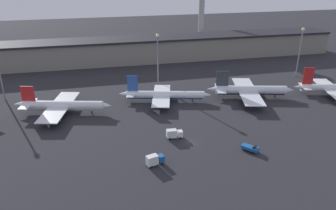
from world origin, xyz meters
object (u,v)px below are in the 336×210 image
(airplane_3, at_px, (250,90))
(service_vehicle_3, at_px, (155,160))
(airplane_1, at_px, (62,106))
(service_vehicle_1, at_px, (174,134))
(airplane_2, at_px, (164,95))
(airplane_4, at_px, (333,88))
(control_tower, at_px, (202,4))
(service_vehicle_2, at_px, (250,148))

(airplane_3, bearing_deg, service_vehicle_3, -126.22)
(airplane_1, relative_size, airplane_3, 1.01)
(airplane_3, relative_size, service_vehicle_1, 6.83)
(airplane_2, bearing_deg, airplane_4, 7.46)
(service_vehicle_3, bearing_deg, airplane_2, 57.61)
(airplane_4, bearing_deg, control_tower, 116.71)
(airplane_1, bearing_deg, service_vehicle_1, -23.50)
(airplane_2, xyz_separation_m, control_tower, (54.28, 113.54, 26.37))
(airplane_1, relative_size, service_vehicle_1, 6.92)
(airplane_2, relative_size, service_vehicle_2, 7.00)
(control_tower, bearing_deg, airplane_1, -130.39)
(service_vehicle_1, height_order, service_vehicle_3, service_vehicle_3)
(airplane_3, height_order, service_vehicle_3, airplane_3)
(airplane_3, bearing_deg, airplane_2, -172.42)
(airplane_1, bearing_deg, service_vehicle_2, -21.49)
(airplane_1, relative_size, airplane_2, 0.98)
(airplane_2, distance_m, control_tower, 128.58)
(airplane_2, bearing_deg, airplane_1, -161.94)
(service_vehicle_1, xyz_separation_m, service_vehicle_3, (-10.12, -15.55, 0.08))
(airplane_3, xyz_separation_m, airplane_4, (41.66, -4.70, -0.48))
(airplane_2, xyz_separation_m, airplane_3, (40.79, -4.43, 0.51))
(service_vehicle_1, bearing_deg, airplane_3, 36.83)
(airplane_1, height_order, service_vehicle_3, airplane_1)
(airplane_2, distance_m, service_vehicle_2, 53.08)
(airplane_3, bearing_deg, airplane_1, -166.92)
(airplane_2, relative_size, airplane_4, 1.10)
(service_vehicle_3, distance_m, control_tower, 179.70)
(airplane_4, relative_size, service_vehicle_3, 6.22)
(airplane_4, bearing_deg, airplane_3, -172.66)
(service_vehicle_3, bearing_deg, airplane_1, 106.72)
(service_vehicle_2, xyz_separation_m, control_tower, (34.62, 162.80, 28.31))
(service_vehicle_1, distance_m, service_vehicle_3, 18.56)
(airplane_1, height_order, control_tower, control_tower)
(airplane_1, bearing_deg, control_tower, 63.38)
(service_vehicle_2, bearing_deg, airplane_2, 160.70)
(airplane_2, height_order, control_tower, control_tower)
(airplane_2, height_order, airplane_4, airplane_4)
(service_vehicle_1, distance_m, control_tower, 161.74)
(airplane_1, height_order, airplane_2, airplane_2)
(airplane_4, distance_m, service_vehicle_3, 104.92)
(service_vehicle_1, bearing_deg, airplane_2, 86.23)
(service_vehicle_2, distance_m, control_tower, 168.83)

